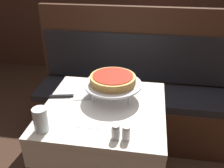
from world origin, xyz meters
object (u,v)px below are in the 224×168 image
Objects in this scene: water_glass_near at (41,120)px; pizza_server at (73,96)px; pizza_pan_stand at (113,85)px; dining_table_rear at (154,40)px; booth_bench at (131,102)px; dining_table_front at (104,122)px; salt_shaker at (116,132)px; pepper_shaker at (126,133)px; condiment_caddy at (147,31)px; deep_dish_pizza at (113,79)px.

pizza_server is at bearing 80.62° from water_glass_near.
dining_table_rear is at bearing 81.06° from pizza_pan_stand.
booth_bench is 0.83m from pizza_server.
pizza_pan_stand is 0.26m from pizza_server.
pizza_pan_stand reaches higher than dining_table_front.
dining_table_rear is 10.56× the size of salt_shaker.
booth_bench is at bearing 84.14° from pizza_pan_stand.
pizza_server is 3.66× the size of pepper_shaker.
booth_bench is at bearing 93.12° from pepper_shaker.
booth_bench is 1.08m from salt_shaker.
condiment_caddy is (0.19, 1.52, 0.14)m from dining_table_front.
deep_dish_pizza reaches higher than pepper_shaker.
pizza_pan_stand is 2.25× the size of condiment_caddy.
dining_table_rear is at bearing 86.31° from pepper_shaker.
pepper_shaker is (-0.12, -1.88, 0.14)m from dining_table_rear.
pepper_shaker is at bearing -71.56° from deep_dish_pizza.
condiment_caddy is (0.15, 1.43, -0.10)m from deep_dish_pizza.
deep_dish_pizza reaches higher than pizza_server.
dining_table_front is at bearing 111.72° from salt_shaker.
salt_shaker reaches higher than pepper_shaker.
pizza_pan_stand is at bearing 0.00° from deep_dish_pizza.
dining_table_front is at bearing -97.05° from condiment_caddy.
condiment_caddy is (-0.09, -0.10, 0.13)m from dining_table_rear.
water_glass_near is (-0.30, -0.35, -0.07)m from deep_dish_pizza.
pepper_shaker is at bearing -43.10° from pizza_server.
booth_bench reaches higher than deep_dish_pizza.
pizza_pan_stand reaches higher than pizza_server.
booth_bench is 4.89× the size of pizza_pan_stand.
pizza_pan_stand is (0.03, 0.09, 0.21)m from dining_table_front.
booth_bench is 0.81m from pizza_pan_stand.
dining_table_front is 0.41m from water_glass_near.
pizza_pan_stand reaches higher than dining_table_rear.
condiment_caddy reaches higher than pizza_server.
pizza_server is 3.54× the size of salt_shaker.
dining_table_front is 0.26m from deep_dish_pizza.
condiment_caddy reaches higher than dining_table_front.
water_glass_near is (-0.26, -0.26, 0.18)m from dining_table_front.
water_glass_near is 0.42m from pepper_shaker.
condiment_caddy reaches higher than water_glass_near.
dining_table_front is at bearing -99.64° from dining_table_rear.
dining_table_rear is 5.15× the size of condiment_caddy.
dining_table_rear is 1.90m from salt_shaker.
water_glass_near is (-0.54, -1.88, 0.17)m from dining_table_rear.
pizza_pan_stand is 1.44m from condiment_caddy.
deep_dish_pizza is at bearing 101.09° from salt_shaker.
condiment_caddy is (0.15, 1.43, -0.07)m from pizza_pan_stand.
pizza_server is 0.49m from pepper_shaker.
salt_shaker is 0.49× the size of condiment_caddy.
booth_bench reaches higher than condiment_caddy.
water_glass_near reaches higher than pepper_shaker.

